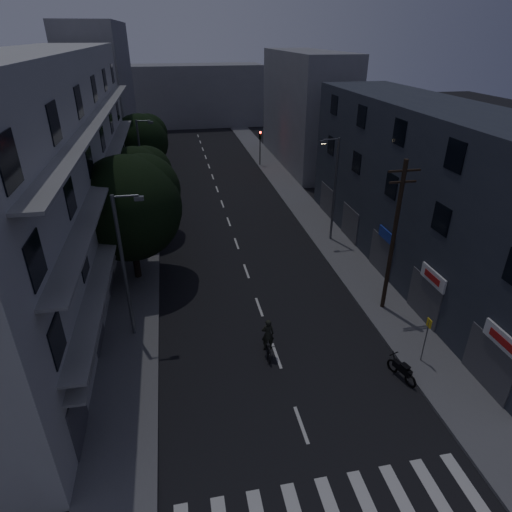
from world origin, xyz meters
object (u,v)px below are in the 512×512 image
object	(u,v)px
bus_stop_sign	(427,332)
cyclist	(268,344)
motorcycle	(402,370)
utility_pole	(394,236)

from	to	relation	value
bus_stop_sign	cyclist	size ratio (longest dim) A/B	1.14
bus_stop_sign	motorcycle	distance (m)	2.24
motorcycle	cyclist	bearing A→B (deg)	137.24
utility_pole	motorcycle	size ratio (longest dim) A/B	4.98
bus_stop_sign	cyclist	xyz separation A→B (m)	(-7.50, 2.05, -1.14)
utility_pole	bus_stop_sign	xyz separation A→B (m)	(-0.24, -4.83, -2.98)
bus_stop_sign	motorcycle	size ratio (longest dim) A/B	1.40
utility_pole	cyclist	bearing A→B (deg)	-160.19
utility_pole	bus_stop_sign	bearing A→B (deg)	-92.90
bus_stop_sign	motorcycle	world-z (taller)	bus_stop_sign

